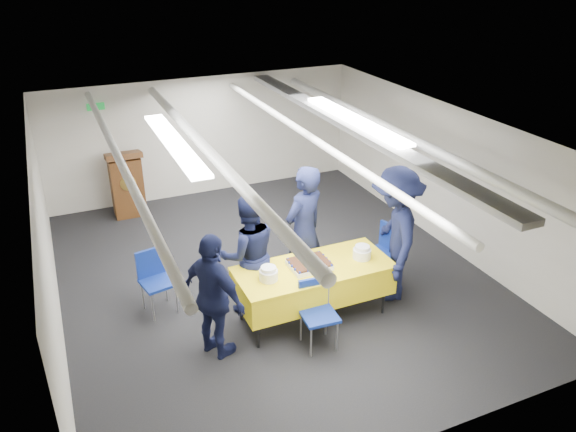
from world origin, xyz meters
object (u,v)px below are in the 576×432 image
object	(u,v)px
serving_table	(313,281)
sailor_b	(248,254)
sheet_cake	(309,264)
chair_near	(317,306)
chair_left	(155,275)
podium	(127,183)
sailor_a	(304,231)
chair_right	(385,247)
sailor_d	(395,235)
sailor_c	(214,297)

from	to	relation	value
serving_table	sailor_b	bearing A→B (deg)	143.82
sheet_cake	chair_near	xyz separation A→B (m)	(-0.14, -0.51, -0.28)
sheet_cake	chair_left	bearing A→B (deg)	150.78
podium	chair_left	distance (m)	3.20
sailor_a	sailor_b	distance (m)	0.87
podium	chair_right	distance (m)	4.88
chair_near	sailor_b	distance (m)	1.18
sailor_d	sailor_b	bearing A→B (deg)	-79.28
chair_left	podium	bearing A→B (deg)	87.24
sheet_cake	sailor_c	size ratio (longest dim) A/B	0.32
sailor_c	sailor_a	bearing A→B (deg)	-87.89
sailor_a	sailor_d	distance (m)	1.24
sailor_c	sailor_d	size ratio (longest dim) A/B	0.84
serving_table	chair_left	distance (m)	2.13
sailor_a	sailor_d	world-z (taller)	sailor_d
sheet_cake	sailor_d	distance (m)	1.30
serving_table	chair_right	size ratio (longest dim) A/B	2.35
podium	chair_near	bearing A→B (deg)	-72.27
podium	chair_left	xyz separation A→B (m)	(-0.15, -3.20, -0.08)
sailor_b	sailor_d	bearing A→B (deg)	171.54
chair_near	sailor_b	size ratio (longest dim) A/B	0.51
sheet_cake	chair_right	bearing A→B (deg)	16.27
chair_right	chair_near	bearing A→B (deg)	-149.34
sheet_cake	sailor_d	xyz separation A→B (m)	(1.29, 0.01, 0.15)
serving_table	sailor_c	bearing A→B (deg)	-171.54
chair_near	sailor_d	size ratio (longest dim) A/B	0.45
chair_near	sailor_c	world-z (taller)	sailor_c
chair_near	sailor_c	distance (m)	1.26
chair_near	sailor_a	size ratio (longest dim) A/B	0.46
sailor_b	sailor_d	xyz separation A→B (m)	(1.94, -0.49, 0.12)
chair_right	sailor_d	bearing A→B (deg)	-108.86
podium	sailor_c	distance (m)	4.45
chair_right	chair_left	size ratio (longest dim) A/B	1.00
sheet_cake	chair_near	world-z (taller)	chair_near
sailor_a	serving_table	bearing A→B (deg)	52.87
chair_left	sailor_a	distance (m)	2.09
chair_near	serving_table	bearing A→B (deg)	68.27
sailor_d	sailor_c	bearing A→B (deg)	-60.01
sheet_cake	sailor_a	bearing A→B (deg)	71.37
podium	sailor_d	distance (m)	5.13
chair_left	sailor_a	world-z (taller)	sailor_a
serving_table	sailor_c	size ratio (longest dim) A/B	1.26
sailor_b	sailor_d	size ratio (longest dim) A/B	0.88
sailor_a	sailor_b	bearing A→B (deg)	-15.96
chair_right	sailor_d	xyz separation A→B (m)	(-0.14, -0.40, 0.43)
sheet_cake	sailor_c	distance (m)	1.36
podium	chair_left	world-z (taller)	podium
podium	sailor_d	bearing A→B (deg)	-54.98
serving_table	sailor_a	xyz separation A→B (m)	(0.15, 0.63, 0.39)
chair_left	sailor_c	size ratio (longest dim) A/B	0.54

